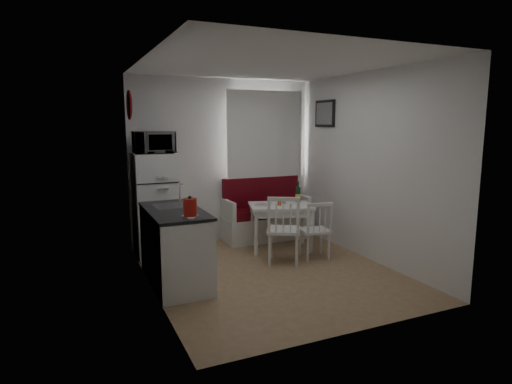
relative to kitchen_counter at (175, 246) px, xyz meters
The scene contains 22 objects.
floor 1.29m from the kitchen_counter, ahead, with size 3.00×3.50×0.02m, color #90714C.
ceiling 2.46m from the kitchen_counter, ahead, with size 3.00×3.50×0.02m, color white.
wall_back 2.17m from the kitchen_counter, 53.04° to the left, with size 3.00×0.02×2.60m, color white.
wall_front 2.41m from the kitchen_counter, 57.81° to the right, with size 3.00×0.02×2.60m, color white.
wall_left 0.91m from the kitchen_counter, 152.61° to the right, with size 0.02×3.50×2.60m, color white.
wall_right 2.83m from the kitchen_counter, ahead, with size 0.02×3.50×2.60m, color white.
window 2.72m from the kitchen_counter, 39.47° to the left, with size 1.22×0.06×1.47m, color white.
curtain 2.71m from the kitchen_counter, 38.19° to the left, with size 1.35×0.02×1.50m, color white.
kitchen_counter is the anchor object (origin of this frame).
wall_sign 2.15m from the kitchen_counter, 101.80° to the left, with size 0.40×0.40×0.03m, color #1A3D9F.
picture_frame 3.25m from the kitchen_counter, 19.45° to the left, with size 0.04×0.52×0.42m, color black.
bench 2.29m from the kitchen_counter, 36.48° to the left, with size 1.41×0.54×1.01m.
dining_table 1.93m from the kitchen_counter, 21.67° to the left, with size 1.07×0.89×0.69m.
chair_left 1.54m from the kitchen_counter, ahead, with size 0.59×0.61×0.51m.
chair_right 2.04m from the kitchen_counter, ahead, with size 0.45×0.43×0.44m.
fridge 1.28m from the kitchen_counter, 89.10° to the left, with size 0.59×0.59×1.48m, color white.
microwave 1.68m from the kitchen_counter, 89.06° to the left, with size 0.55×0.38×0.31m, color white.
kettle 0.78m from the kitchen_counter, 84.72° to the right, with size 0.17×0.17×0.23m, color #A9140D.
wine_bottle 2.32m from the kitchen_counter, 20.76° to the left, with size 0.08×0.08×0.32m, color #123A1C, non-canonical shape.
drinking_glass_orange 1.88m from the kitchen_counter, 20.80° to the left, with size 0.06×0.06×0.10m, color #E15925.
drinking_glass_blue 2.03m from the kitchen_counter, 22.15° to the left, with size 0.05×0.05×0.09m, color #6CA9B9.
plate 1.67m from the kitchen_counter, 26.15° to the left, with size 0.23×0.23×0.02m, color white.
Camera 1 is at (-2.33, -4.74, 1.91)m, focal length 30.00 mm.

